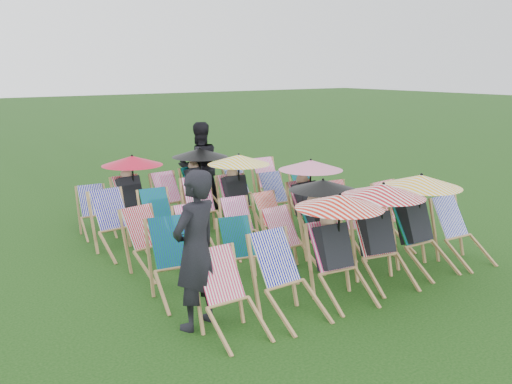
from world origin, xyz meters
TOP-DOWN VIEW (x-y plane):
  - ground at (0.00, 0.00)m, footprint 100.00×100.00m
  - deckchair_0 at (-2.09, -2.29)m, footprint 0.61×0.85m
  - deckchair_1 at (-1.29, -2.30)m, footprint 0.68×0.92m
  - deckchair_2 at (-0.42, -2.23)m, footprint 1.13×1.20m
  - deckchair_3 at (0.45, -2.15)m, footprint 1.15×1.23m
  - deckchair_4 at (1.31, -2.11)m, footprint 1.17×1.22m
  - deckchair_5 at (2.07, -2.28)m, footprint 0.68×0.91m
  - deckchair_6 at (-2.09, -1.04)m, footprint 0.78×0.99m
  - deckchair_7 at (-1.12, -1.08)m, footprint 0.71×0.88m
  - deckchair_8 at (-0.31, -1.14)m, footprint 0.65×0.86m
  - deckchair_9 at (0.45, -0.98)m, footprint 1.04×1.11m
  - deckchair_10 at (1.22, -1.08)m, footprint 0.75×0.96m
  - deckchair_11 at (2.05, -1.16)m, footprint 0.76×0.99m
  - deckchair_12 at (-1.95, 0.03)m, footprint 0.74×0.93m
  - deckchair_13 at (-1.21, 0.04)m, footprint 0.61×0.80m
  - deckchair_14 at (-0.40, -0.02)m, footprint 0.65×0.84m
  - deckchair_15 at (0.33, 0.06)m, footprint 0.62×0.81m
  - deckchair_16 at (1.12, 0.10)m, footprint 1.12×1.17m
  - deckchair_17 at (1.94, 0.11)m, footprint 0.61×0.81m
  - deckchair_18 at (-2.02, 1.12)m, footprint 0.72×0.95m
  - deckchair_19 at (-1.27, 1.12)m, footprint 0.65×0.87m
  - deckchair_20 at (-0.38, 1.27)m, footprint 0.78×0.98m
  - deckchair_21 at (0.35, 1.23)m, footprint 1.14×1.20m
  - deckchair_22 at (1.23, 1.13)m, footprint 0.64×0.86m
  - deckchair_23 at (2.04, 1.19)m, footprint 0.61×0.82m
  - deckchair_24 at (-1.95, 2.32)m, footprint 0.64×0.83m
  - deckchair_25 at (-1.20, 2.38)m, footprint 1.11×1.18m
  - deckchair_26 at (-0.43, 2.32)m, footprint 0.67×0.89m
  - deckchair_27 at (0.29, 2.47)m, footprint 1.12×1.21m
  - deckchair_28 at (1.13, 2.28)m, footprint 0.56×0.79m
  - deckchair_29 at (1.95, 2.34)m, footprint 0.68×0.92m
  - person_left at (-2.30, -1.87)m, footprint 0.78×0.65m
  - person_rear at (0.47, 2.88)m, footprint 0.96×0.79m

SIDE VIEW (x-z plane):
  - ground at x=0.00m, z-range 0.00..0.00m
  - deckchair_17 at x=1.94m, z-range 0.00..0.83m
  - deckchair_13 at x=-1.21m, z-range 0.00..0.83m
  - deckchair_15 at x=0.33m, z-range 0.00..0.84m
  - deckchair_24 at x=-1.95m, z-range 0.00..0.84m
  - deckchair_14 at x=-0.40m, z-range 0.00..0.85m
  - deckchair_28 at x=1.13m, z-range 0.00..0.85m
  - deckchair_7 at x=-1.12m, z-range 0.00..0.86m
  - deckchair_23 at x=2.04m, z-range 0.00..0.86m
  - deckchair_8 at x=-0.31m, z-range 0.00..0.90m
  - deckchair_19 at x=-1.27m, z-range 0.00..0.90m
  - deckchair_22 at x=1.23m, z-range 0.00..0.91m
  - deckchair_12 at x=-1.95m, z-range 0.00..0.91m
  - deckchair_26 at x=-0.43m, z-range 0.00..0.91m
  - deckchair_0 at x=-2.09m, z-range 0.00..0.91m
  - deckchair_10 at x=1.22m, z-range 0.00..0.95m
  - deckchair_5 at x=2.07m, z-range 0.00..0.95m
  - deckchair_20 at x=-0.38m, z-range 0.00..0.96m
  - deckchair_29 at x=1.95m, z-range 0.00..0.96m
  - deckchair_18 at x=-2.02m, z-range 0.00..0.98m
  - deckchair_1 at x=-1.29m, z-range 0.00..0.98m
  - deckchair_6 at x=-2.09m, z-range 0.00..0.99m
  - deckchair_11 at x=2.05m, z-range 0.00..1.01m
  - deckchair_9 at x=0.45m, z-range 0.03..1.27m
  - deckchair_25 at x=-1.20m, z-range 0.04..1.35m
  - deckchair_27 at x=0.29m, z-range 0.04..1.36m
  - deckchair_16 at x=1.12m, z-range 0.04..1.36m
  - deckchair_2 at x=-0.42m, z-range 0.04..1.38m
  - deckchair_21 at x=0.35m, z-range 0.04..1.39m
  - deckchair_3 at x=0.45m, z-range 0.04..1.40m
  - deckchair_4 at x=1.31m, z-range 0.04..1.43m
  - person_rear at x=0.47m, z-range 0.00..1.82m
  - person_left at x=-2.30m, z-range 0.00..1.83m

